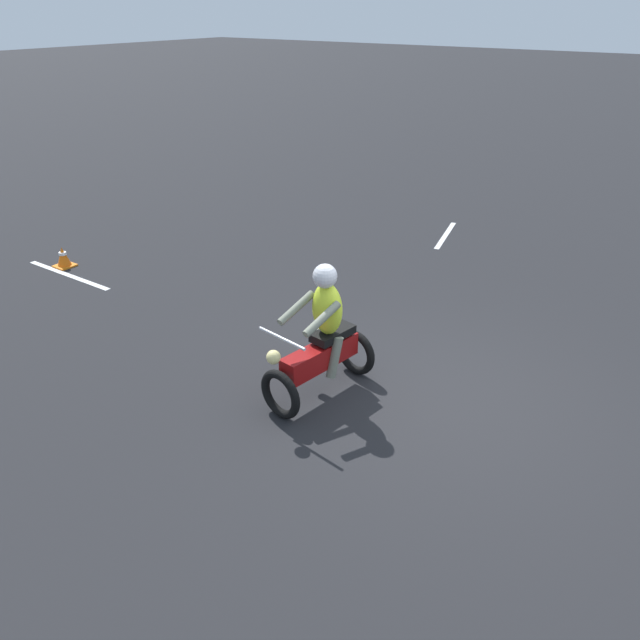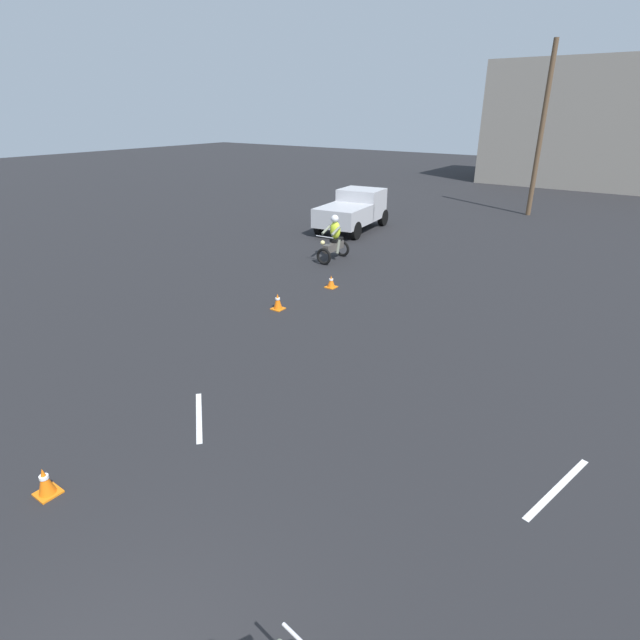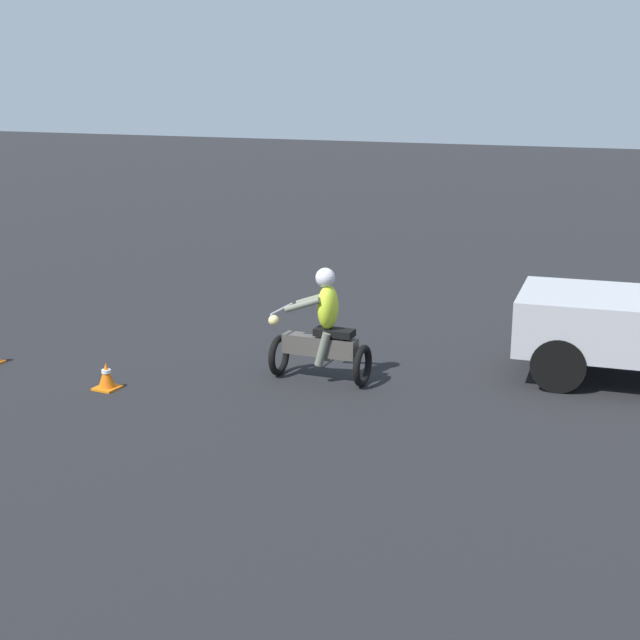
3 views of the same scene
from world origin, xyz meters
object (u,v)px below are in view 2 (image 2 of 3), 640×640
traffic_cone_mid_center (278,302)px  motorcycle_rider_background (334,241)px  traffic_cone_mid_left (331,282)px  pickup_truck (353,210)px  utility_pole_far (541,132)px  traffic_cone_near_right (45,482)px

traffic_cone_mid_center → motorcycle_rider_background: bearing=106.6°
traffic_cone_mid_center → traffic_cone_mid_left: size_ratio=1.21×
pickup_truck → utility_pole_far: bearing=49.1°
traffic_cone_mid_center → utility_pole_far: 18.38m
traffic_cone_near_right → traffic_cone_mid_center: traffic_cone_mid_center is taller
motorcycle_rider_background → traffic_cone_mid_center: size_ratio=3.58×
motorcycle_rider_background → traffic_cone_mid_center: motorcycle_rider_background is taller
pickup_truck → traffic_cone_mid_left: size_ratio=11.31×
utility_pole_far → pickup_truck: bearing=-123.8°
motorcycle_rider_background → utility_pole_far: (3.53, 12.93, 3.35)m
pickup_truck → traffic_cone_near_right: size_ratio=9.57×
traffic_cone_near_right → traffic_cone_mid_left: bearing=100.2°
pickup_truck → traffic_cone_near_right: bearing=-79.2°
motorcycle_rider_background → traffic_cone_near_right: 12.89m
pickup_truck → utility_pole_far: (5.59, 8.35, 3.15)m
traffic_cone_mid_left → utility_pole_far: utility_pole_far is taller
utility_pole_far → traffic_cone_near_right: bearing=-90.3°
motorcycle_rider_background → traffic_cone_mid_center: 5.17m
motorcycle_rider_background → pickup_truck: pickup_truck is taller
motorcycle_rider_background → traffic_cone_near_right: (3.42, -12.42, -0.51)m
pickup_truck → traffic_cone_near_right: (5.48, -17.00, -0.71)m
traffic_cone_near_right → motorcycle_rider_background: bearing=105.4°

